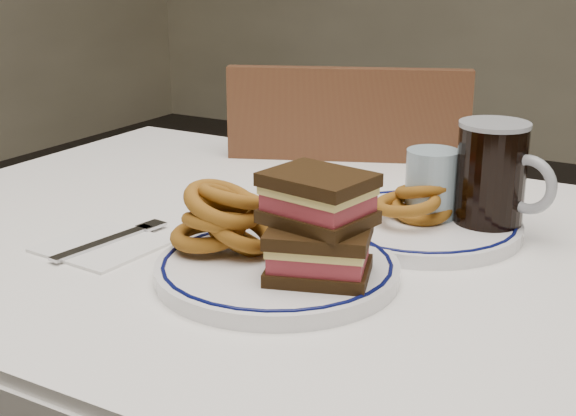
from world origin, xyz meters
The scene contains 11 objects.
dining_table centered at (0.00, 0.00, 0.64)m, with size 1.27×0.87×0.75m.
chair_far centered at (-0.19, 0.50, 0.50)m, with size 0.55×0.55×0.91m.
main_plate centered at (0.02, -0.13, 0.76)m, with size 0.28×0.28×0.02m.
reuben_sandwich centered at (0.07, -0.13, 0.82)m, with size 0.13×0.12×0.11m.
onion_rings_main centered at (-0.06, -0.12, 0.81)m, with size 0.13×0.11×0.11m.
ketchup_ramekin centered at (-0.01, -0.05, 0.79)m, with size 0.06×0.06×0.04m.
beer_mug centered at (0.18, 0.13, 0.83)m, with size 0.13×0.09×0.15m.
water_glass centered at (0.11, 0.12, 0.80)m, with size 0.07×0.07×0.11m, color #91ACBB.
far_plate centered at (0.10, 0.10, 0.76)m, with size 0.27×0.27×0.02m.
onion_rings_far centered at (0.09, 0.11, 0.79)m, with size 0.10×0.14×0.07m.
napkin_fork centered at (-0.22, -0.15, 0.75)m, with size 0.14×0.18×0.01m.
Camera 1 is at (0.45, -0.85, 1.11)m, focal length 50.00 mm.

